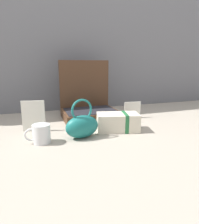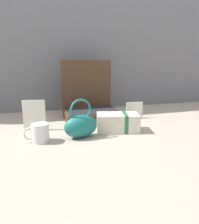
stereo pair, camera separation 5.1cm
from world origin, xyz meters
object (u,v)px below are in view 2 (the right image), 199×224
object	(u,v)px
cream_toiletry_bag	(118,122)
poster_card_right	(34,115)
coffee_mug	(40,133)
open_suitcase	(90,105)
teal_pouch_handbag	(81,125)
info_card_left	(134,110)

from	to	relation	value
cream_toiletry_bag	poster_card_right	bearing A→B (deg)	162.31
coffee_mug	poster_card_right	size ratio (longest dim) A/B	0.69
coffee_mug	poster_card_right	world-z (taller)	poster_card_right
open_suitcase	poster_card_right	world-z (taller)	open_suitcase
teal_pouch_handbag	coffee_mug	xyz separation A→B (m)	(-0.20, -0.00, -0.02)
teal_pouch_handbag	cream_toiletry_bag	world-z (taller)	teal_pouch_handbag
teal_pouch_handbag	cream_toiletry_bag	size ratio (longest dim) A/B	0.79
teal_pouch_handbag	cream_toiletry_bag	distance (m)	0.23
open_suitcase	info_card_left	bearing A→B (deg)	-20.42
open_suitcase	info_card_left	distance (m)	0.31
open_suitcase	cream_toiletry_bag	bearing A→B (deg)	-75.30
teal_pouch_handbag	poster_card_right	size ratio (longest dim) A/B	1.16
open_suitcase	cream_toiletry_bag	xyz separation A→B (m)	(0.09, -0.33, -0.04)
teal_pouch_handbag	info_card_left	distance (m)	0.50
coffee_mug	teal_pouch_handbag	bearing A→B (deg)	1.24
coffee_mug	poster_card_right	distance (m)	0.20
teal_pouch_handbag	info_card_left	bearing A→B (deg)	31.71
cream_toiletry_bag	poster_card_right	xyz separation A→B (m)	(-0.45, 0.14, 0.04)
open_suitcase	teal_pouch_handbag	world-z (taller)	open_suitcase
cream_toiletry_bag	poster_card_right	world-z (taller)	poster_card_right
cream_toiletry_bag	info_card_left	bearing A→B (deg)	46.67
info_card_left	poster_card_right	distance (m)	0.67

